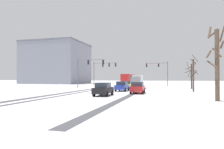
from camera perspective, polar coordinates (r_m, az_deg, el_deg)
name	(u,v)px	position (r m, az deg, el deg)	size (l,w,h in m)	color
wheel_track_left_lane	(76,93)	(29.51, -10.12, -5.24)	(0.71, 38.36, 0.01)	#4C4C51
wheel_track_right_lane	(132,94)	(27.06, 5.75, -5.64)	(0.85, 38.36, 0.01)	#4C4C51
wheel_track_center	(65,93)	(30.30, -13.16, -5.12)	(1.13, 38.36, 0.01)	#4C4C51
sidewalk_kerb_right	(182,96)	(25.01, 19.25, -5.85)	(4.00, 38.36, 0.12)	white
traffic_signal_far_right	(160,69)	(54.07, 13.46, 1.62)	(5.78, 0.44, 6.50)	#56565B
traffic_signal_near_left	(87,67)	(43.48, -7.13, 2.25)	(6.09, 0.62, 6.50)	#56565B
traffic_signal_far_left	(103,68)	(52.45, -2.60, 1.86)	(6.49, 0.64, 6.50)	#56565B
car_yellow_cab_lead	(127,85)	(40.47, 4.33, -2.94)	(1.84, 4.10, 1.62)	yellow
car_blue_second	(122,86)	(33.62, 2.90, -3.35)	(1.88, 4.12, 1.62)	#233899
car_red_third	(138,88)	(28.71, 7.32, -3.74)	(1.89, 4.13, 1.62)	red
car_black_fourth	(103,89)	(24.88, -2.49, -4.18)	(1.92, 4.14, 1.62)	black
bus_oncoming	(128,79)	(64.80, 4.62, -1.16)	(2.80, 11.04, 3.38)	#B21E1E
box_truck_delivery	(137,80)	(55.56, 7.27, -1.56)	(2.41, 7.44, 3.02)	slate
bare_tree_sidewalk_near	(217,61)	(21.48, 27.64, 3.46)	(1.70, 1.89, 7.31)	brown
bare_tree_sidewalk_mid	(193,74)	(34.26, 22.13, 0.25)	(1.61, 1.78, 5.87)	#4C3828
bare_tree_sidewalk_far	(191,75)	(43.01, 21.71, -0.15)	(2.58, 2.58, 5.04)	#423023
office_building_far_left_block	(57,63)	(82.47, -15.39, 3.10)	(21.93, 19.61, 16.03)	gray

